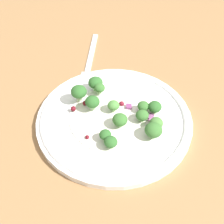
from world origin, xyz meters
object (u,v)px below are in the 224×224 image
fork (90,60)px  broccoli_floret_1 (144,108)px  broccoli_floret_2 (113,106)px  plate (112,119)px  broccoli_floret_0 (142,116)px

fork → broccoli_floret_1: bearing=115.5°
broccoli_floret_1 → fork: bearing=-64.5°
broccoli_floret_1 → fork: broccoli_floret_1 is taller
fork → broccoli_floret_2: bearing=100.7°
plate → fork: (3.09, -19.24, -0.61)cm
broccoli_floret_1 → broccoli_floret_0: bearing=72.9°
broccoli_floret_2 → fork: size_ratio=0.12×
plate → broccoli_floret_2: bearing=-99.7°
plate → broccoli_floret_1: (-5.82, -0.53, 1.80)cm
broccoli_floret_0 → broccoli_floret_2: bearing=-30.2°
broccoli_floret_1 → broccoli_floret_2: broccoli_floret_2 is taller
broccoli_floret_0 → broccoli_floret_2: 5.75cm
fork → plate: bearing=99.1°
broccoli_floret_2 → broccoli_floret_0: bearing=149.8°
plate → broccoli_floret_0: size_ratio=12.03×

